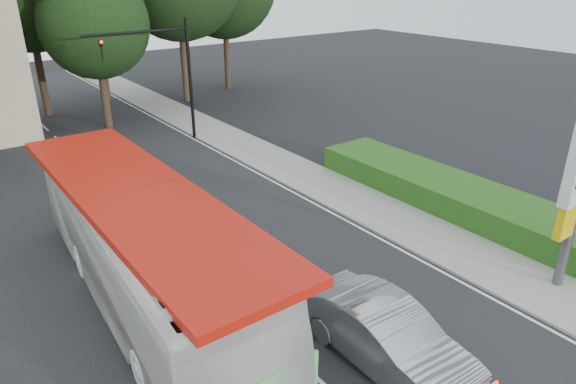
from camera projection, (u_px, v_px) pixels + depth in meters
road_surface at (176, 249)px, 19.60m from camera, size 14.00×80.00×0.02m
sidewalk_right at (341, 193)px, 24.24m from camera, size 3.00×80.00×0.12m
hedge at (453, 195)px, 22.74m from camera, size 3.00×14.00×1.20m
traffic_signal_mast at (168, 65)px, 29.61m from camera, size 6.10×0.35×7.20m
monument at (0, 56)px, 29.61m from camera, size 3.00×3.00×10.05m
tree_monument_right at (91, 0)px, 31.08m from camera, size 6.72×6.72×13.20m
transit_bus at (144, 248)px, 15.87m from camera, size 4.04×13.89×3.82m
sedan_silver at (387, 336)px, 13.64m from camera, size 1.89×5.43×1.79m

